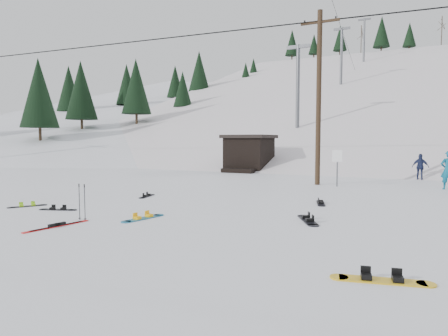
% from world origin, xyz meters
% --- Properties ---
extents(ground, '(200.00, 200.00, 0.00)m').
position_xyz_m(ground, '(0.00, 0.00, 0.00)').
color(ground, white).
rests_on(ground, ground).
extents(ski_slope, '(60.00, 85.24, 65.97)m').
position_xyz_m(ski_slope, '(0.00, 55.00, -12.00)').
color(ski_slope, white).
rests_on(ski_slope, ground).
extents(ridge_left, '(47.54, 95.03, 58.38)m').
position_xyz_m(ridge_left, '(-36.00, 48.00, -11.00)').
color(ridge_left, white).
rests_on(ridge_left, ground).
extents(treeline_left, '(20.00, 64.00, 10.00)m').
position_xyz_m(treeline_left, '(-34.00, 40.00, 0.00)').
color(treeline_left, black).
rests_on(treeline_left, ground).
extents(treeline_crest, '(50.00, 6.00, 10.00)m').
position_xyz_m(treeline_crest, '(0.00, 86.00, 0.00)').
color(treeline_crest, black).
rests_on(treeline_crest, ski_slope).
extents(utility_pole, '(2.00, 0.26, 9.00)m').
position_xyz_m(utility_pole, '(2.00, 14.00, 4.68)').
color(utility_pole, '#3A2819').
rests_on(utility_pole, ground).
extents(trail_sign, '(0.50, 0.09, 1.85)m').
position_xyz_m(trail_sign, '(3.10, 13.58, 1.27)').
color(trail_sign, '#595B60').
rests_on(trail_sign, ground).
extents(lift_hut, '(3.40, 4.10, 2.75)m').
position_xyz_m(lift_hut, '(-5.00, 20.94, 1.36)').
color(lift_hut, black).
rests_on(lift_hut, ground).
extents(lift_tower_near, '(2.20, 0.36, 8.00)m').
position_xyz_m(lift_tower_near, '(-4.00, 30.00, 7.86)').
color(lift_tower_near, '#595B60').
rests_on(lift_tower_near, ski_slope).
extents(lift_tower_mid, '(2.20, 0.36, 8.00)m').
position_xyz_m(lift_tower_mid, '(-4.00, 50.00, 14.36)').
color(lift_tower_mid, '#595B60').
rests_on(lift_tower_mid, ski_slope).
extents(lift_tower_far, '(2.20, 0.36, 8.00)m').
position_xyz_m(lift_tower_far, '(-4.00, 70.00, 20.86)').
color(lift_tower_far, '#595B60').
rests_on(lift_tower_far, ski_slope).
extents(hero_snowboard, '(0.51, 1.57, 0.11)m').
position_xyz_m(hero_snowboard, '(-0.31, 2.48, 0.03)').
color(hero_snowboard, '#176E98').
rests_on(hero_snowboard, ground).
extents(hero_skis, '(0.35, 1.93, 0.10)m').
position_xyz_m(hero_skis, '(-1.68, 0.53, 0.03)').
color(hero_skis, red).
rests_on(hero_skis, ground).
extents(ski_poles, '(0.29, 0.08, 1.07)m').
position_xyz_m(ski_poles, '(-1.75, 1.49, 0.55)').
color(ski_poles, black).
rests_on(ski_poles, ground).
extents(board_scatter_a, '(1.24, 0.62, 0.09)m').
position_xyz_m(board_scatter_a, '(-3.82, 2.37, 0.02)').
color(board_scatter_a, black).
rests_on(board_scatter_a, ground).
extents(board_scatter_b, '(0.52, 1.27, 0.09)m').
position_xyz_m(board_scatter_b, '(-3.19, 6.30, 0.02)').
color(board_scatter_b, black).
rests_on(board_scatter_b, ground).
extents(board_scatter_c, '(0.76, 1.16, 0.09)m').
position_xyz_m(board_scatter_c, '(-5.36, 2.35, 0.02)').
color(board_scatter_c, black).
rests_on(board_scatter_c, ground).
extents(board_scatter_d, '(0.96, 1.51, 0.12)m').
position_xyz_m(board_scatter_d, '(4.14, 4.43, 0.03)').
color(board_scatter_d, black).
rests_on(board_scatter_d, ground).
extents(board_scatter_e, '(1.63, 0.63, 0.12)m').
position_xyz_m(board_scatter_e, '(6.59, 0.09, 0.03)').
color(board_scatter_e, yellow).
rests_on(board_scatter_e, ground).
extents(board_scatter_f, '(0.61, 1.39, 0.10)m').
position_xyz_m(board_scatter_f, '(3.70, 7.78, 0.03)').
color(board_scatter_f, black).
rests_on(board_scatter_f, ground).
extents(skier_teal, '(0.76, 0.59, 1.85)m').
position_xyz_m(skier_teal, '(8.03, 14.79, 0.92)').
color(skier_teal, '#0C5B7B').
rests_on(skier_teal, ground).
extents(skier_navy, '(0.95, 0.50, 1.55)m').
position_xyz_m(skier_navy, '(6.76, 19.24, 0.77)').
color(skier_navy, '#1C2447').
rests_on(skier_navy, ground).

